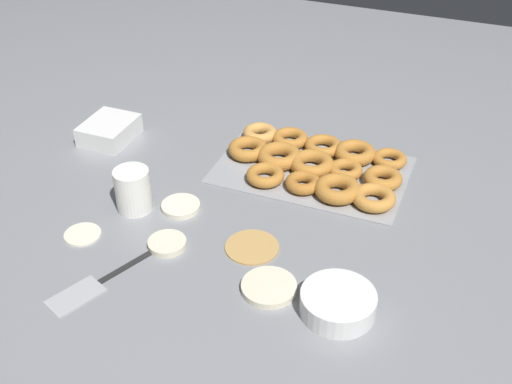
{
  "coord_description": "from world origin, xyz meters",
  "views": [
    {
      "loc": [
        -0.52,
        1.06,
        0.9
      ],
      "look_at": [
        -0.08,
        -0.07,
        0.04
      ],
      "focal_mm": 45.0,
      "sensor_mm": 36.0,
      "label": 1
    }
  ],
  "objects_px": {
    "pancake_2": "(252,246)",
    "donut_tray": "(315,164)",
    "pancake_0": "(181,206)",
    "paper_cup": "(133,190)",
    "pancake_4": "(82,234)",
    "pancake_1": "(269,287)",
    "spatula": "(87,289)",
    "container_stack": "(109,130)",
    "batter_bowl": "(338,303)",
    "pancake_3": "(167,243)"
  },
  "relations": [
    {
      "from": "pancake_2",
      "to": "donut_tray",
      "type": "height_order",
      "value": "donut_tray"
    },
    {
      "from": "pancake_0",
      "to": "paper_cup",
      "type": "bearing_deg",
      "value": 20.71
    },
    {
      "from": "pancake_0",
      "to": "pancake_4",
      "type": "bearing_deg",
      "value": 46.98
    },
    {
      "from": "pancake_2",
      "to": "donut_tray",
      "type": "distance_m",
      "value": 0.34
    },
    {
      "from": "pancake_2",
      "to": "pancake_4",
      "type": "bearing_deg",
      "value": 15.1
    },
    {
      "from": "pancake_2",
      "to": "pancake_4",
      "type": "relative_size",
      "value": 1.44
    },
    {
      "from": "pancake_1",
      "to": "spatula",
      "type": "bearing_deg",
      "value": 21.66
    },
    {
      "from": "pancake_2",
      "to": "pancake_4",
      "type": "distance_m",
      "value": 0.38
    },
    {
      "from": "container_stack",
      "to": "spatula",
      "type": "relative_size",
      "value": 0.63
    },
    {
      "from": "pancake_2",
      "to": "batter_bowl",
      "type": "height_order",
      "value": "batter_bowl"
    },
    {
      "from": "pancake_3",
      "to": "pancake_4",
      "type": "relative_size",
      "value": 1.03
    },
    {
      "from": "pancake_2",
      "to": "pancake_0",
      "type": "bearing_deg",
      "value": -18.63
    },
    {
      "from": "pancake_1",
      "to": "spatula",
      "type": "xyz_separation_m",
      "value": [
        0.34,
        0.13,
        -0.0
      ]
    },
    {
      "from": "spatula",
      "to": "pancake_1",
      "type": "bearing_deg",
      "value": 134.83
    },
    {
      "from": "batter_bowl",
      "to": "container_stack",
      "type": "relative_size",
      "value": 0.98
    },
    {
      "from": "pancake_2",
      "to": "pancake_3",
      "type": "xyz_separation_m",
      "value": [
        0.17,
        0.06,
        0.0
      ]
    },
    {
      "from": "pancake_0",
      "to": "spatula",
      "type": "bearing_deg",
      "value": 80.91
    },
    {
      "from": "donut_tray",
      "to": "pancake_2",
      "type": "bearing_deg",
      "value": 84.13
    },
    {
      "from": "pancake_4",
      "to": "batter_bowl",
      "type": "bearing_deg",
      "value": 178.43
    },
    {
      "from": "pancake_4",
      "to": "pancake_1",
      "type": "bearing_deg",
      "value": 178.85
    },
    {
      "from": "pancake_0",
      "to": "spatula",
      "type": "height_order",
      "value": "pancake_0"
    },
    {
      "from": "batter_bowl",
      "to": "paper_cup",
      "type": "distance_m",
      "value": 0.55
    },
    {
      "from": "pancake_0",
      "to": "paper_cup",
      "type": "xyz_separation_m",
      "value": [
        0.1,
        0.04,
        0.05
      ]
    },
    {
      "from": "batter_bowl",
      "to": "pancake_2",
      "type": "bearing_deg",
      "value": -27.27
    },
    {
      "from": "donut_tray",
      "to": "pancake_1",
      "type": "bearing_deg",
      "value": 95.65
    },
    {
      "from": "pancake_0",
      "to": "donut_tray",
      "type": "distance_m",
      "value": 0.37
    },
    {
      "from": "pancake_0",
      "to": "spatula",
      "type": "relative_size",
      "value": 0.38
    },
    {
      "from": "batter_bowl",
      "to": "pancake_0",
      "type": "bearing_deg",
      "value": -23.23
    },
    {
      "from": "pancake_3",
      "to": "donut_tray",
      "type": "bearing_deg",
      "value": -117.28
    },
    {
      "from": "batter_bowl",
      "to": "container_stack",
      "type": "height_order",
      "value": "container_stack"
    },
    {
      "from": "donut_tray",
      "to": "spatula",
      "type": "height_order",
      "value": "donut_tray"
    },
    {
      "from": "batter_bowl",
      "to": "spatula",
      "type": "bearing_deg",
      "value": 14.78
    },
    {
      "from": "spatula",
      "to": "container_stack",
      "type": "bearing_deg",
      "value": -129.02
    },
    {
      "from": "pancake_1",
      "to": "donut_tray",
      "type": "height_order",
      "value": "donut_tray"
    },
    {
      "from": "paper_cup",
      "to": "pancake_2",
      "type": "bearing_deg",
      "value": 174.04
    },
    {
      "from": "pancake_0",
      "to": "batter_bowl",
      "type": "height_order",
      "value": "batter_bowl"
    },
    {
      "from": "pancake_1",
      "to": "batter_bowl",
      "type": "relative_size",
      "value": 0.77
    },
    {
      "from": "container_stack",
      "to": "pancake_0",
      "type": "bearing_deg",
      "value": 146.55
    },
    {
      "from": "pancake_1",
      "to": "pancake_3",
      "type": "distance_m",
      "value": 0.26
    },
    {
      "from": "donut_tray",
      "to": "paper_cup",
      "type": "distance_m",
      "value": 0.46
    },
    {
      "from": "pancake_0",
      "to": "pancake_3",
      "type": "distance_m",
      "value": 0.14
    },
    {
      "from": "spatula",
      "to": "pancake_2",
      "type": "bearing_deg",
      "value": 156.3
    },
    {
      "from": "donut_tray",
      "to": "spatula",
      "type": "distance_m",
      "value": 0.65
    },
    {
      "from": "spatula",
      "to": "pancake_3",
      "type": "bearing_deg",
      "value": 177.93
    },
    {
      "from": "batter_bowl",
      "to": "pancake_3",
      "type": "bearing_deg",
      "value": -7.56
    },
    {
      "from": "pancake_4",
      "to": "pancake_2",
      "type": "bearing_deg",
      "value": -164.9
    },
    {
      "from": "pancake_2",
      "to": "spatula",
      "type": "height_order",
      "value": "pancake_2"
    },
    {
      "from": "paper_cup",
      "to": "pancake_1",
      "type": "bearing_deg",
      "value": 160.2
    },
    {
      "from": "pancake_1",
      "to": "batter_bowl",
      "type": "distance_m",
      "value": 0.14
    },
    {
      "from": "container_stack",
      "to": "paper_cup",
      "type": "distance_m",
      "value": 0.34
    }
  ]
}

